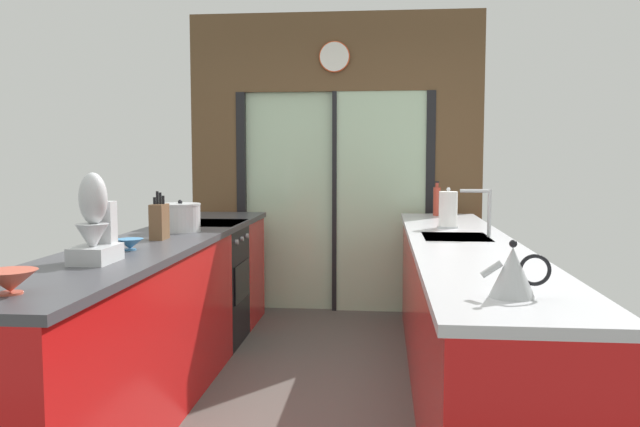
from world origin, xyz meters
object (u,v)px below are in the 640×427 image
mixing_bowl_near (10,281)px  stand_mixer (95,228)px  kettle (513,272)px  mixing_bowl_far (130,244)px  knife_block (159,221)px  stock_pot (180,217)px  paper_towel_roll (448,210)px  soap_bottle (437,201)px  oven_range (204,283)px

mixing_bowl_near → stand_mixer: (0.00, 0.70, 0.12)m
kettle → mixing_bowl_near: bearing=-176.0°
mixing_bowl_near → mixing_bowl_far: size_ratio=1.36×
knife_block → kettle: size_ratio=1.18×
stock_pot → mixing_bowl_near: bearing=-90.0°
knife_block → paper_towel_roll: 1.96m
soap_bottle → mixing_bowl_far: bearing=-128.8°
mixing_bowl_near → paper_towel_roll: bearing=53.1°
stand_mixer → stock_pot: size_ratio=1.58×
mixing_bowl_far → soap_bottle: soap_bottle is taller
oven_range → stand_mixer: stand_mixer is taller
paper_towel_roll → stock_pot: bearing=-167.1°
oven_range → mixing_bowl_far: (0.02, -1.46, 0.50)m
paper_towel_roll → oven_range: bearing=173.8°
stand_mixer → knife_block: bearing=90.0°
kettle → paper_towel_roll: 2.25m
oven_range → knife_block: size_ratio=3.19×
kettle → paper_towel_roll: size_ratio=0.87×
mixing_bowl_far → stand_mixer: size_ratio=0.34×
stand_mixer → soap_bottle: stand_mixer is taller
mixing_bowl_far → kettle: (1.78, -0.98, 0.06)m
stock_pot → soap_bottle: soap_bottle is taller
oven_range → stock_pot: stock_pot is taller
mixing_bowl_near → knife_block: bearing=90.0°
stand_mixer → oven_range: bearing=90.6°
knife_block → stand_mixer: (-0.00, -0.86, 0.05)m
mixing_bowl_far → mixing_bowl_near: bearing=-90.0°
oven_range → mixing_bowl_near: (0.02, -2.57, 0.51)m
stand_mixer → paper_towel_roll: bearing=43.2°
oven_range → mixing_bowl_far: 1.55m
mixing_bowl_near → stock_pot: bearing=90.0°
stand_mixer → stock_pot: 1.27m
stand_mixer → stock_pot: stand_mixer is taller
stand_mixer → soap_bottle: 3.16m
stand_mixer → kettle: bearing=-17.9°
oven_range → mixing_bowl_far: mixing_bowl_far is taller
knife_block → mixing_bowl_far: bearing=-90.0°
mixing_bowl_near → knife_block: size_ratio=0.67×
mixing_bowl_near → kettle: bearing=4.0°
kettle → paper_towel_roll: (-0.00, 2.25, 0.04)m
soap_bottle → stock_pot: bearing=-142.8°
knife_block → stock_pot: size_ratio=1.08×
knife_block → paper_towel_roll: bearing=24.5°
mixing_bowl_near → stock_pot: (-0.00, 1.97, 0.05)m
knife_block → stand_mixer: 0.86m
stock_pot → kettle: stock_pot is taller
stock_pot → soap_bottle: (1.78, 1.35, 0.03)m
stand_mixer → stock_pot: bearing=90.0°
knife_block → oven_range: bearing=91.0°
knife_block → kettle: 2.29m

